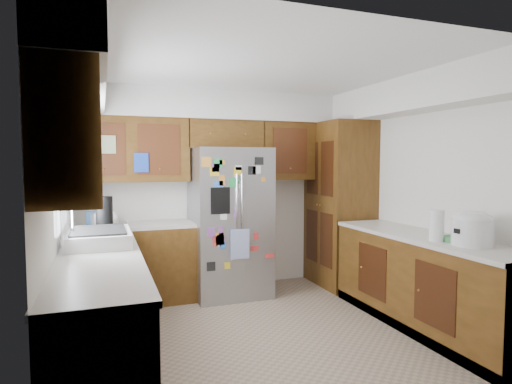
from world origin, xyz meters
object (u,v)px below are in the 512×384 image
pantry (339,204)px  rice_cooker (472,228)px  fridge (230,222)px  paper_towel (437,226)px

pantry → rice_cooker: bearing=-90.0°
fridge → paper_towel: fridge is taller
pantry → paper_towel: size_ratio=7.62×
fridge → paper_towel: 2.39m
fridge → rice_cooker: (1.50, -2.22, 0.17)m
fridge → rice_cooker: bearing=-55.9°
rice_cooker → fridge: bearing=124.1°
rice_cooker → paper_towel: bearing=117.7°
pantry → fridge: bearing=177.9°
rice_cooker → paper_towel: size_ratio=1.22×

